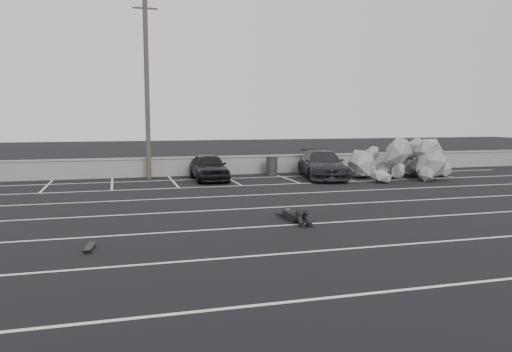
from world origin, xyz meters
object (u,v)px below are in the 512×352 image
object	(u,v)px
riprap_pile	(399,165)
skateboard	(89,247)
trash_bin	(272,166)
car_left	(209,167)
utility_pole	(147,88)
car_right	(322,165)
person	(293,212)

from	to	relation	value
riprap_pile	skateboard	bearing A→B (deg)	-143.93
riprap_pile	trash_bin	bearing A→B (deg)	155.52
car_left	utility_pole	bearing A→B (deg)	150.97
car_left	car_right	world-z (taller)	car_right
car_right	utility_pole	xyz separation A→B (m)	(-8.98, 2.46, 4.07)
riprap_pile	person	bearing A→B (deg)	-135.96
utility_pole	trash_bin	distance (m)	8.05
car_left	trash_bin	size ratio (longest dim) A/B	3.87
trash_bin	skateboard	bearing A→B (deg)	-122.84
car_right	person	size ratio (longest dim) A/B	2.04
utility_pole	person	size ratio (longest dim) A/B	3.80
utility_pole	person	xyz separation A→B (m)	(3.71, -12.41, -4.56)
car_right	person	world-z (taller)	car_right
utility_pole	skateboard	xyz separation A→B (m)	(-2.38, -14.58, -4.74)
riprap_pile	person	xyz separation A→B (m)	(-9.48, -9.17, -0.42)
car_right	riprap_pile	world-z (taller)	riprap_pile
riprap_pile	utility_pole	bearing A→B (deg)	166.23
utility_pole	trash_bin	xyz separation A→B (m)	(6.81, -0.33, -4.27)
person	car_left	bearing A→B (deg)	95.76
car_left	riprap_pile	size ratio (longest dim) A/B	0.68
car_right	skateboard	bearing A→B (deg)	-121.26
utility_pole	riprap_pile	world-z (taller)	utility_pole
trash_bin	skateboard	size ratio (longest dim) A/B	1.46
car_right	skateboard	size ratio (longest dim) A/B	7.03
car_left	trash_bin	bearing A→B (deg)	19.25
car_right	car_left	bearing A→B (deg)	-175.66
car_right	trash_bin	xyz separation A→B (m)	(-2.17, 2.13, -0.20)
car_left	car_right	xyz separation A→B (m)	(6.03, -0.80, 0.04)
person	car_right	bearing A→B (deg)	63.79
utility_pole	riprap_pile	size ratio (longest dim) A/B	1.57
utility_pole	skateboard	world-z (taller)	utility_pole
skateboard	utility_pole	bearing A→B (deg)	87.91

